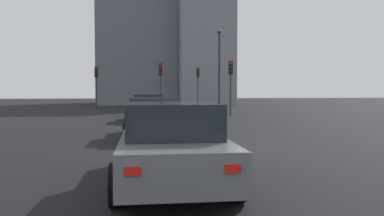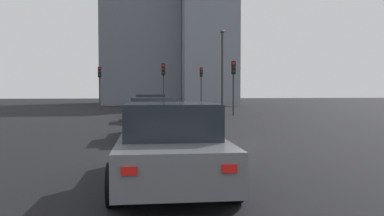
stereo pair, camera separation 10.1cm
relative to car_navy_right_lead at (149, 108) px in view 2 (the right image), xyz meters
The scene contains 11 objects.
ground_plane 10.18m from the car_navy_right_lead, behind, with size 160.00×160.00×0.20m, color black.
car_navy_right_lead is the anchor object (origin of this frame).
car_white_right_second 7.88m from the car_navy_right_lead, behind, with size 4.44×2.04×1.44m.
car_grey_right_third 15.12m from the car_navy_right_lead, behind, with size 4.41×2.04×1.47m.
traffic_light_near_left 12.83m from the car_navy_right_lead, 17.85° to the left, with size 0.32×0.29×3.76m.
traffic_light_near_right 7.94m from the car_navy_right_lead, ahead, with size 0.33×0.30×3.77m.
traffic_light_far_left 7.43m from the car_navy_right_lead, 55.00° to the right, with size 0.33×0.30×3.73m.
traffic_light_far_right 17.21m from the car_navy_right_lead, 19.05° to the right, with size 0.32×0.28×4.01m.
street_lamp_kerbside 9.46m from the car_navy_right_lead, 39.42° to the right, with size 0.56×0.36×6.29m.
building_facade_left 29.75m from the car_navy_right_lead, 15.48° to the right, with size 13.69×6.34×16.64m, color gray.
building_facade_center 31.88m from the car_navy_right_lead, ahead, with size 14.10×9.56×17.68m, color slate.
Camera 2 is at (-12.06, 2.30, 1.67)m, focal length 36.48 mm.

